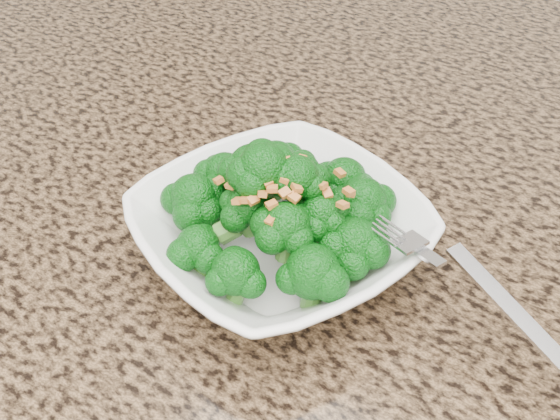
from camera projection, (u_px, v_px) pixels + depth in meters
The scene contains 5 objects.
granite_counter at pixel (381, 233), 0.60m from camera, with size 1.64×1.04×0.03m, color brown.
bowl at pixel (280, 234), 0.54m from camera, with size 0.21×0.21×0.05m, color white.
broccoli_pile at pixel (280, 172), 0.50m from camera, with size 0.18×0.18×0.07m, color #09550C, non-canonical shape.
garlic_topping at pixel (280, 128), 0.47m from camera, with size 0.11×0.11×0.01m, color #CA7931, non-canonical shape.
fork at pixel (435, 260), 0.47m from camera, with size 0.17×0.03×0.01m, color silver, non-canonical shape.
Camera 1 is at (0.19, -0.11, 1.29)m, focal length 45.00 mm.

